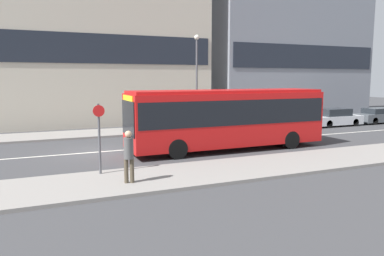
# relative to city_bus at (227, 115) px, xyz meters

# --- Properties ---
(ground_plane) EXTENTS (120.00, 120.00, 0.00)m
(ground_plane) POSITION_rel_city_bus_xyz_m (-6.35, 2.04, -1.83)
(ground_plane) COLOR #3A3A3D
(sidewalk_near) EXTENTS (44.00, 3.50, 0.13)m
(sidewalk_near) POSITION_rel_city_bus_xyz_m (-6.35, -4.21, -1.77)
(sidewalk_near) COLOR gray
(sidewalk_near) RESTS_ON ground_plane
(sidewalk_far) EXTENTS (44.00, 3.50, 0.13)m
(sidewalk_far) POSITION_rel_city_bus_xyz_m (-6.35, 8.29, -1.77)
(sidewalk_far) COLOR gray
(sidewalk_far) RESTS_ON ground_plane
(lane_centerline) EXTENTS (41.80, 0.16, 0.01)m
(lane_centerline) POSITION_rel_city_bus_xyz_m (-6.35, 2.04, -1.83)
(lane_centerline) COLOR silver
(lane_centerline) RESTS_ON ground_plane
(apartment_block_right_tower) EXTENTS (16.95, 4.48, 21.11)m
(apartment_block_right_tower) POSITION_rel_city_bus_xyz_m (14.98, 13.74, 8.71)
(apartment_block_right_tower) COLOR gray
(apartment_block_right_tower) RESTS_ON ground_plane
(city_bus) EXTENTS (10.67, 2.59, 3.18)m
(city_bus) POSITION_rel_city_bus_xyz_m (0.00, 0.00, 0.00)
(city_bus) COLOR red
(city_bus) RESTS_ON ground_plane
(parked_car_0) EXTENTS (4.37, 1.81, 1.37)m
(parked_car_0) POSITION_rel_city_bus_xyz_m (7.55, 5.29, -1.19)
(parked_car_0) COLOR maroon
(parked_car_0) RESTS_ON ground_plane
(parked_car_1) EXTENTS (4.36, 1.79, 1.39)m
(parked_car_1) POSITION_rel_city_bus_xyz_m (12.65, 5.33, -1.18)
(parked_car_1) COLOR silver
(parked_car_1) RESTS_ON ground_plane
(parked_car_2) EXTENTS (4.43, 1.69, 1.28)m
(parked_car_2) POSITION_rel_city_bus_xyz_m (17.58, 5.33, -1.22)
(parked_car_2) COLOR #4C5156
(parked_car_2) RESTS_ON ground_plane
(pedestrian_near_stop) EXTENTS (0.34, 0.34, 1.86)m
(pedestrian_near_stop) POSITION_rel_city_bus_xyz_m (-6.47, -4.66, -0.63)
(pedestrian_near_stop) COLOR #4C4233
(pedestrian_near_stop) RESTS_ON sidewalk_near
(bus_stop_sign) EXTENTS (0.44, 0.12, 2.71)m
(bus_stop_sign) POSITION_rel_city_bus_xyz_m (-7.18, -2.97, -0.12)
(bus_stop_sign) COLOR #4C4C51
(bus_stop_sign) RESTS_ON sidewalk_near
(street_lamp) EXTENTS (0.36, 0.36, 6.69)m
(street_lamp) POSITION_rel_city_bus_xyz_m (1.49, 7.28, 2.40)
(street_lamp) COLOR #4C4C51
(street_lamp) RESTS_ON sidewalk_far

